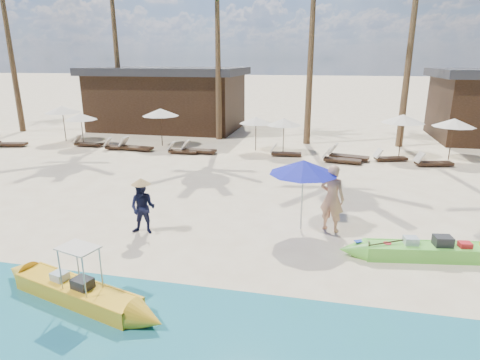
% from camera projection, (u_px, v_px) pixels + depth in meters
% --- Properties ---
extents(ground, '(240.00, 240.00, 0.00)m').
position_uv_depth(ground, '(202.00, 237.00, 11.42)').
color(ground, '#FFEBBC').
rests_on(ground, ground).
extents(wet_sand_strip, '(240.00, 4.50, 0.01)m').
position_uv_depth(wet_sand_strip, '(112.00, 360.00, 6.75)').
color(wet_sand_strip, tan).
rests_on(wet_sand_strip, ground).
extents(green_canoe, '(4.84, 1.08, 0.62)m').
position_uv_depth(green_canoe, '(426.00, 251.00, 10.15)').
color(green_canoe, '#6CDF44').
rests_on(green_canoe, ground).
extents(yellow_canoe, '(4.85, 1.62, 1.28)m').
position_uv_depth(yellow_canoe, '(77.00, 292.00, 8.35)').
color(yellow_canoe, yellow).
rests_on(yellow_canoe, ground).
extents(tourist, '(0.86, 0.72, 2.00)m').
position_uv_depth(tourist, '(332.00, 198.00, 11.61)').
color(tourist, tan).
rests_on(tourist, ground).
extents(vendor_green, '(0.79, 0.63, 1.54)m').
position_uv_depth(vendor_green, '(143.00, 208.00, 11.49)').
color(vendor_green, '#121633').
rests_on(vendor_green, ground).
extents(blue_umbrella, '(1.97, 1.97, 2.12)m').
position_uv_depth(blue_umbrella, '(304.00, 167.00, 11.42)').
color(blue_umbrella, '#99999E').
rests_on(blue_umbrella, ground).
extents(resort_parasol_2, '(2.09, 2.09, 2.15)m').
position_uv_depth(resort_parasol_2, '(62.00, 109.00, 24.23)').
color(resort_parasol_2, '#362216').
rests_on(resort_parasol_2, ground).
extents(lounger_2_left, '(1.96, 1.01, 0.64)m').
position_uv_depth(lounger_2_left, '(8.00, 143.00, 23.12)').
color(lounger_2_left, '#362216').
rests_on(lounger_2_left, ground).
extents(resort_parasol_3, '(1.84, 1.84, 1.89)m').
position_uv_depth(resort_parasol_3, '(81.00, 117.00, 22.91)').
color(resort_parasol_3, '#362216').
rests_on(resort_parasol_3, ground).
extents(lounger_3_left, '(1.69, 0.56, 0.57)m').
position_uv_depth(lounger_3_left, '(87.00, 143.00, 23.18)').
color(lounger_3_left, '#362216').
rests_on(lounger_3_left, ground).
extents(lounger_3_right, '(1.85, 0.85, 0.61)m').
position_uv_depth(lounger_3_right, '(119.00, 146.00, 22.36)').
color(lounger_3_right, '#362216').
rests_on(lounger_3_right, ground).
extents(resort_parasol_4, '(2.10, 2.10, 2.16)m').
position_uv_depth(resort_parasol_4, '(160.00, 112.00, 22.90)').
color(resort_parasol_4, '#362216').
rests_on(resort_parasol_4, ground).
extents(lounger_4_left, '(1.98, 0.81, 0.65)m').
position_uv_depth(lounger_4_left, '(135.00, 147.00, 22.18)').
color(lounger_4_left, '#362216').
rests_on(lounger_4_left, ground).
extents(lounger_4_right, '(1.64, 0.56, 0.55)m').
position_uv_depth(lounger_4_right, '(181.00, 150.00, 21.43)').
color(lounger_4_right, '#362216').
rests_on(lounger_4_right, ground).
extents(resort_parasol_5, '(1.81, 1.81, 1.87)m').
position_uv_depth(resort_parasol_5, '(256.00, 120.00, 21.75)').
color(resort_parasol_5, '#362216').
rests_on(resort_parasol_5, ground).
extents(lounger_5_left, '(1.87, 0.58, 0.63)m').
position_uv_depth(lounger_5_left, '(197.00, 150.00, 21.47)').
color(lounger_5_left, '#362216').
rests_on(lounger_5_left, ground).
extents(resort_parasol_6, '(1.84, 1.84, 1.90)m').
position_uv_depth(resort_parasol_6, '(284.00, 122.00, 20.98)').
color(resort_parasol_6, '#362216').
rests_on(resort_parasol_6, ground).
extents(lounger_6_left, '(1.66, 0.62, 0.55)m').
position_uv_depth(lounger_6_left, '(284.00, 153.00, 20.88)').
color(lounger_6_left, '#362216').
rests_on(lounger_6_left, ground).
extents(lounger_6_right, '(1.93, 0.84, 0.63)m').
position_uv_depth(lounger_6_right, '(340.00, 159.00, 19.52)').
color(lounger_6_right, '#362216').
rests_on(lounger_6_right, ground).
extents(resort_parasol_7, '(2.13, 2.13, 2.20)m').
position_uv_depth(resort_parasol_7, '(403.00, 119.00, 20.23)').
color(resort_parasol_7, '#362216').
rests_on(resort_parasol_7, ground).
extents(lounger_7_left, '(2.08, 1.08, 0.68)m').
position_uv_depth(lounger_7_left, '(346.00, 155.00, 20.12)').
color(lounger_7_left, '#362216').
rests_on(lounger_7_left, ground).
extents(lounger_7_right, '(1.71, 0.95, 0.56)m').
position_uv_depth(lounger_7_right, '(389.00, 157.00, 19.88)').
color(lounger_7_right, '#362216').
rests_on(lounger_7_right, ground).
extents(resort_parasol_8, '(2.02, 2.02, 2.08)m').
position_uv_depth(resort_parasol_8, '(454.00, 123.00, 19.65)').
color(resort_parasol_8, '#362216').
rests_on(resort_parasol_8, ground).
extents(lounger_8_left, '(1.85, 0.92, 0.60)m').
position_uv_depth(lounger_8_left, '(431.00, 162.00, 18.91)').
color(lounger_8_left, '#362216').
rests_on(lounger_8_left, ground).
extents(pavilion_west, '(10.80, 6.60, 4.30)m').
position_uv_depth(pavilion_west, '(168.00, 98.00, 28.79)').
color(pavilion_west, '#362216').
rests_on(pavilion_west, ground).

